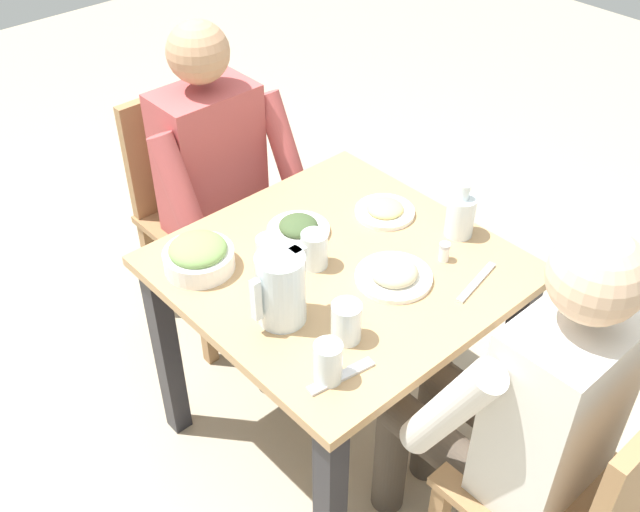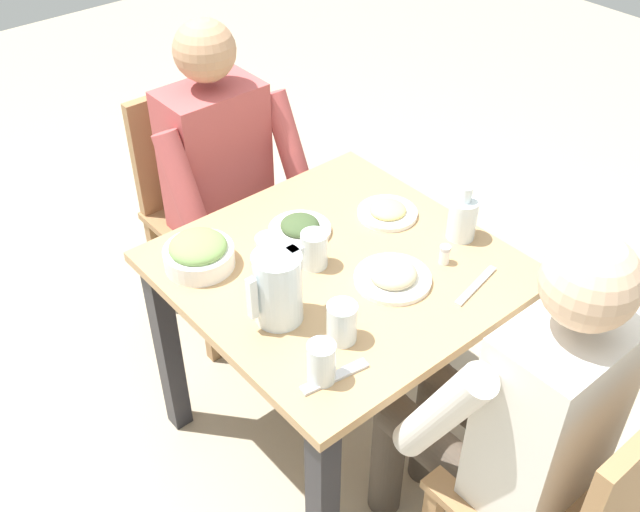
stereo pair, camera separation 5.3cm
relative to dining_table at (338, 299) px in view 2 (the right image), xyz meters
name	(u,v)px [view 2 (the right image)]	position (x,y,z in m)	size (l,w,h in m)	color
ground_plane	(335,431)	(0.00, 0.00, -0.58)	(8.00, 8.00, 0.00)	tan
dining_table	(338,299)	(0.00, 0.00, 0.00)	(0.83, 0.83, 0.70)	tan
chair_near	(203,197)	(-0.05, -0.79, -0.09)	(0.40, 0.40, 0.87)	#997047
chair_far	(575,503)	(-0.02, 0.79, -0.09)	(0.40, 0.40, 0.87)	#997047
diner_near	(233,187)	(-0.05, -0.58, 0.06)	(0.48, 0.53, 1.16)	#B24C4C
diner_far	(513,406)	(-0.02, 0.58, 0.06)	(0.48, 0.53, 1.16)	silver
water_pitcher	(278,288)	(0.25, 0.06, 0.22)	(0.16, 0.12, 0.19)	silver
salad_bowl	(199,253)	(0.29, -0.24, 0.17)	(0.19, 0.19, 0.09)	white
plate_dolmas	(300,227)	(-0.01, -0.18, 0.14)	(0.18, 0.18, 0.04)	white
plate_beans	(393,276)	(-0.06, 0.14, 0.14)	(0.20, 0.20, 0.05)	white
plate_fries	(387,211)	(-0.26, -0.08, 0.14)	(0.17, 0.17, 0.04)	white
water_glass_by_pitcher	(314,250)	(0.05, -0.04, 0.18)	(0.07, 0.07, 0.10)	silver
water_glass_center	(321,362)	(0.30, 0.28, 0.18)	(0.07, 0.07, 0.10)	silver
water_glass_near_right	(270,255)	(0.16, -0.09, 0.18)	(0.07, 0.07, 0.11)	silver
water_glass_far_left	(342,323)	(0.18, 0.21, 0.18)	(0.07, 0.07, 0.10)	silver
oil_carafe	(462,220)	(-0.34, 0.13, 0.18)	(0.08, 0.08, 0.16)	silver
salt_shaker	(445,254)	(-0.22, 0.18, 0.15)	(0.03, 0.03, 0.05)	white
fork_near	(335,377)	(0.27, 0.30, 0.13)	(0.17, 0.03, 0.01)	silver
knife_near	(476,286)	(-0.21, 0.30, 0.13)	(0.18, 0.02, 0.01)	silver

